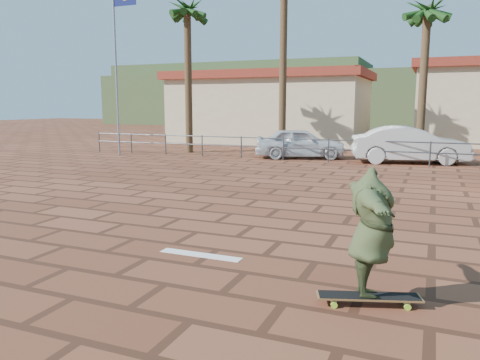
{
  "coord_description": "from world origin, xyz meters",
  "views": [
    {
      "loc": [
        4.08,
        -7.69,
        2.41
      ],
      "look_at": [
        0.26,
        1.54,
        0.8
      ],
      "focal_mm": 35.0,
      "sensor_mm": 36.0,
      "label": 1
    }
  ],
  "objects_px": {
    "skateboarder": "(372,233)",
    "car_silver": "(300,143)",
    "car_white": "(409,145)",
    "longboard": "(369,297)"
  },
  "relations": [
    {
      "from": "skateboarder",
      "to": "car_white",
      "type": "relative_size",
      "value": 0.41
    },
    {
      "from": "longboard",
      "to": "car_silver",
      "type": "distance_m",
      "value": 15.93
    },
    {
      "from": "longboard",
      "to": "car_silver",
      "type": "xyz_separation_m",
      "value": [
        -4.98,
        15.12,
        0.59
      ]
    },
    {
      "from": "skateboarder",
      "to": "car_silver",
      "type": "bearing_deg",
      "value": 0.34
    },
    {
      "from": "car_silver",
      "to": "car_white",
      "type": "relative_size",
      "value": 0.87
    },
    {
      "from": "longboard",
      "to": "car_white",
      "type": "xyz_separation_m",
      "value": [
        -0.29,
        15.12,
        0.67
      ]
    },
    {
      "from": "longboard",
      "to": "car_silver",
      "type": "bearing_deg",
      "value": 89.82
    },
    {
      "from": "skateboarder",
      "to": "car_white",
      "type": "height_order",
      "value": "skateboarder"
    },
    {
      "from": "car_silver",
      "to": "car_white",
      "type": "distance_m",
      "value": 4.69
    },
    {
      "from": "skateboarder",
      "to": "car_silver",
      "type": "xyz_separation_m",
      "value": [
        -4.98,
        15.12,
        -0.22
      ]
    }
  ]
}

